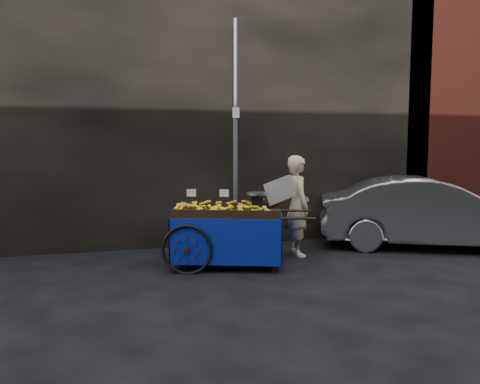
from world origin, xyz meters
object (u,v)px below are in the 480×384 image
object	(u,v)px
banana_cart	(225,217)
vendor	(297,206)
plastic_bag	(274,253)
parked_car	(429,213)

from	to	relation	value
banana_cart	vendor	distance (m)	1.34
plastic_bag	vendor	bearing A→B (deg)	28.04
vendor	banana_cart	bearing A→B (deg)	102.73
vendor	plastic_bag	distance (m)	0.91
vendor	plastic_bag	size ratio (longest dim) A/B	6.09
banana_cart	vendor	xyz separation A→B (m)	(1.30, 0.29, 0.09)
parked_car	vendor	bearing A→B (deg)	112.91
vendor	parked_car	size ratio (longest dim) A/B	0.44
banana_cart	vendor	size ratio (longest dim) A/B	1.44
vendor	parked_car	xyz separation A→B (m)	(2.51, -0.06, -0.21)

